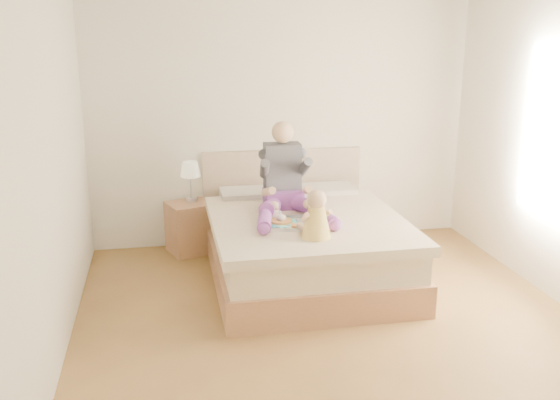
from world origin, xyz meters
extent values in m
cube|color=brown|center=(0.00, 0.00, 0.00)|extent=(4.00, 4.20, 0.01)
cube|color=silver|center=(0.00, 2.10, 1.35)|extent=(4.00, 0.02, 2.70)
cube|color=silver|center=(0.00, -2.10, 1.35)|extent=(4.00, 0.02, 2.70)
cube|color=silver|center=(-2.00, 0.00, 1.35)|extent=(0.02, 4.20, 2.70)
cube|color=#8A5F40|center=(0.00, 1.02, 0.14)|extent=(1.68, 2.13, 0.28)
cube|color=beige|center=(0.00, 1.02, 0.40)|extent=(1.60, 2.05, 0.24)
cube|color=beige|center=(0.00, 0.87, 0.57)|extent=(1.70, 1.80, 0.09)
cube|color=beige|center=(-0.38, 1.76, 0.59)|extent=(0.62, 0.40, 0.14)
cube|color=beige|center=(0.38, 1.76, 0.59)|extent=(0.62, 0.40, 0.14)
cube|color=gray|center=(0.00, 2.09, 0.50)|extent=(1.70, 0.08, 1.00)
cube|color=#8A5F40|center=(-1.00, 1.88, 0.26)|extent=(0.53, 0.50, 0.52)
cylinder|color=silver|center=(-0.98, 1.93, 0.54)|extent=(0.11, 0.11, 0.04)
cylinder|color=silver|center=(-0.98, 1.93, 0.68)|extent=(0.02, 0.02, 0.23)
cone|color=beige|center=(-0.98, 1.93, 0.86)|extent=(0.20, 0.20, 0.15)
cube|color=#7D3C97|center=(-0.14, 1.28, 0.69)|extent=(0.36, 0.29, 0.17)
cube|color=#313138|center=(-0.14, 1.34, 0.98)|extent=(0.34, 0.21, 0.45)
sphere|color=#D5AC85|center=(-0.14, 1.31, 1.32)|extent=(0.21, 0.21, 0.21)
cylinder|color=#7D3C97|center=(-0.30, 1.06, 0.68)|extent=(0.30, 0.50, 0.20)
cylinder|color=#7D3C97|center=(-0.42, 0.71, 0.67)|extent=(0.20, 0.44, 0.12)
sphere|color=#7D3C97|center=(-0.46, 0.51, 0.66)|extent=(0.10, 0.10, 0.10)
cylinder|color=#313138|center=(-0.33, 1.21, 1.00)|extent=(0.12, 0.29, 0.23)
cylinder|color=#D5AC85|center=(-0.33, 1.04, 0.83)|extent=(0.09, 0.29, 0.15)
sphere|color=#D5AC85|center=(-0.30, 0.89, 0.74)|extent=(0.08, 0.08, 0.08)
cylinder|color=#7D3C97|center=(0.00, 1.06, 0.68)|extent=(0.29, 0.50, 0.20)
cylinder|color=#7D3C97|center=(0.11, 0.70, 0.67)|extent=(0.18, 0.44, 0.12)
sphere|color=#7D3C97|center=(0.14, 0.49, 0.66)|extent=(0.10, 0.10, 0.10)
cylinder|color=#313138|center=(0.04, 1.21, 1.00)|extent=(0.11, 0.28, 0.23)
cylinder|color=#D5AC85|center=(0.03, 1.03, 0.83)|extent=(0.10, 0.29, 0.15)
sphere|color=#D5AC85|center=(0.00, 0.89, 0.74)|extent=(0.08, 0.08, 0.08)
cube|color=silver|center=(-0.18, 0.71, 0.62)|extent=(0.53, 0.44, 0.01)
cylinder|color=#44B8C5|center=(-0.27, 0.74, 0.63)|extent=(0.28, 0.28, 0.02)
cylinder|color=#B0773A|center=(-0.27, 0.74, 0.65)|extent=(0.18, 0.18, 0.02)
cylinder|color=white|center=(-0.30, 0.87, 0.67)|extent=(0.08, 0.08, 0.09)
torus|color=white|center=(-0.25, 0.86, 0.67)|extent=(0.03, 0.06, 0.06)
cylinder|color=olive|center=(-0.30, 0.87, 0.71)|extent=(0.07, 0.07, 0.01)
cylinder|color=white|center=(-0.04, 0.76, 0.63)|extent=(0.15, 0.15, 0.01)
cube|color=#B0773A|center=(-0.04, 0.76, 0.64)|extent=(0.10, 0.09, 0.02)
cylinder|color=white|center=(-0.17, 0.60, 0.63)|extent=(0.15, 0.15, 0.01)
ellipsoid|color=red|center=(-0.15, 0.59, 0.64)|extent=(0.04, 0.03, 0.01)
cylinder|color=white|center=(0.02, 0.74, 0.68)|extent=(0.07, 0.07, 0.12)
cylinder|color=orange|center=(0.02, 0.74, 0.68)|extent=(0.07, 0.07, 0.12)
cylinder|color=white|center=(-0.04, 0.58, 0.64)|extent=(0.07, 0.07, 0.04)
cylinder|color=#48260A|center=(-0.04, 0.58, 0.64)|extent=(0.06, 0.06, 0.03)
cone|color=gold|center=(-0.05, 0.37, 0.74)|extent=(0.24, 0.24, 0.26)
sphere|color=#D5AC85|center=(-0.05, 0.37, 0.93)|extent=(0.16, 0.16, 0.16)
cylinder|color=#D5AC85|center=(-0.13, 0.48, 0.66)|extent=(0.08, 0.19, 0.06)
sphere|color=#D5AC85|center=(-0.16, 0.56, 0.66)|extent=(0.05, 0.05, 0.05)
cylinder|color=#D5AC85|center=(-0.14, 0.36, 0.79)|extent=(0.05, 0.13, 0.11)
cylinder|color=#D5AC85|center=(-0.04, 0.50, 0.66)|extent=(0.12, 0.19, 0.06)
sphere|color=#D5AC85|center=(-0.06, 0.59, 0.66)|extent=(0.05, 0.05, 0.05)
cylinder|color=#D5AC85|center=(0.04, 0.41, 0.79)|extent=(0.11, 0.14, 0.11)
camera|label=1|loc=(-1.24, -4.28, 2.29)|focal=40.00mm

